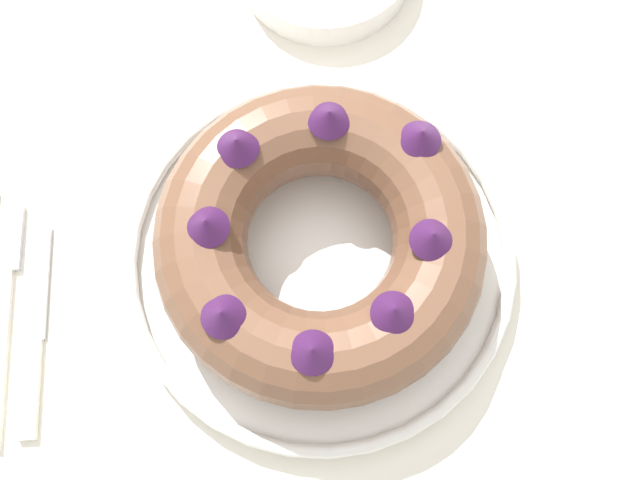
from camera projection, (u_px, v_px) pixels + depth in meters
name	position (u px, v px, depth m)	size (l,w,h in m)	color
ground_plane	(330.00, 362.00, 1.41)	(8.00, 8.00, 0.00)	gray
dining_table	(339.00, 272.00, 0.76)	(1.47, 1.04, 0.76)	silver
serving_dish	(320.00, 257.00, 0.67)	(0.35, 0.35, 0.03)	white
bundt_cake	(320.00, 240.00, 0.61)	(0.28, 0.28, 0.09)	brown
fork	(4.00, 304.00, 0.66)	(0.02, 0.22, 0.01)	white
cake_knife	(33.00, 344.00, 0.65)	(0.02, 0.19, 0.01)	white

